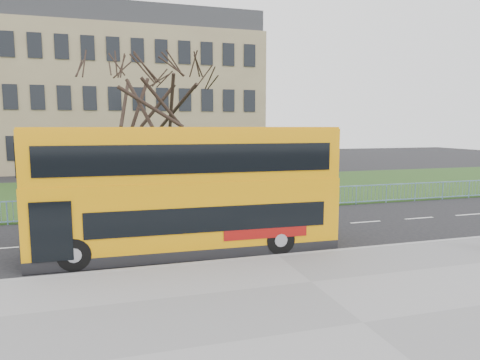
{
  "coord_description": "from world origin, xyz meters",
  "views": [
    {
      "loc": [
        -5.21,
        -14.7,
        4.5
      ],
      "look_at": [
        -0.59,
        1.0,
        2.42
      ],
      "focal_mm": 32.0,
      "sensor_mm": 36.0,
      "label": 1
    }
  ],
  "objects": [
    {
      "name": "ground",
      "position": [
        0.0,
        0.0,
        0.0
      ],
      "size": [
        120.0,
        120.0,
        0.0
      ],
      "primitive_type": "plane",
      "color": "black",
      "rests_on": "ground"
    },
    {
      "name": "yellow_bus",
      "position": [
        -2.75,
        0.16,
        2.36
      ],
      "size": [
        10.55,
        2.79,
        4.4
      ],
      "rotation": [
        0.0,
        0.0,
        -0.03
      ],
      "color": "orange",
      "rests_on": "ground"
    },
    {
      "name": "civic_building",
      "position": [
        -5.0,
        35.0,
        7.0
      ],
      "size": [
        30.0,
        15.0,
        14.0
      ],
      "primitive_type": "cube",
      "color": "#887656",
      "rests_on": "ground"
    },
    {
      "name": "pavement",
      "position": [
        0.0,
        -6.75,
        0.06
      ],
      "size": [
        80.0,
        10.5,
        0.12
      ],
      "primitive_type": "cube",
      "color": "slate",
      "rests_on": "ground"
    },
    {
      "name": "bare_tree",
      "position": [
        -3.0,
        10.0,
        5.25
      ],
      "size": [
        7.24,
        7.24,
        10.34
      ],
      "primitive_type": null,
      "color": "black",
      "rests_on": "grass_verge"
    },
    {
      "name": "grass_verge",
      "position": [
        0.0,
        14.3,
        0.04
      ],
      "size": [
        80.0,
        15.4,
        0.08
      ],
      "primitive_type": "cube",
      "color": "#203C16",
      "rests_on": "ground"
    },
    {
      "name": "guard_railing",
      "position": [
        0.0,
        6.6,
        0.55
      ],
      "size": [
        40.0,
        0.12,
        1.1
      ],
      "primitive_type": null,
      "color": "#688EB9",
      "rests_on": "ground"
    },
    {
      "name": "kerb",
      "position": [
        0.0,
        -1.55,
        0.07
      ],
      "size": [
        80.0,
        0.2,
        0.14
      ],
      "primitive_type": "cube",
      "color": "gray",
      "rests_on": "ground"
    }
  ]
}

